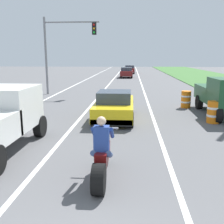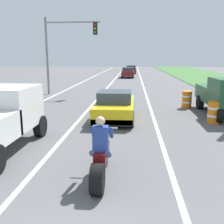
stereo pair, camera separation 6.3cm
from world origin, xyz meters
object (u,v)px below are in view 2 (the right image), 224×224
motorcycle_with_rider (101,158)px  sports_car_yellow (115,106)px  construction_barrel_mid (187,99)px  distant_car_further_ahead (131,69)px  traffic_light_mast_near (63,44)px  distant_car_far_ahead (128,72)px  construction_barrel_nearest (214,112)px

motorcycle_with_rider → sports_car_yellow: bearing=91.1°
construction_barrel_mid → distant_car_further_ahead: (-3.65, 32.74, 0.27)m
traffic_light_mast_near → distant_car_far_ahead: traffic_light_mast_near is taller
motorcycle_with_rider → distant_car_far_ahead: motorcycle_with_rider is taller
traffic_light_mast_near → construction_barrel_mid: bearing=-30.4°
distant_car_further_ahead → motorcycle_with_rider: bearing=-90.4°
construction_barrel_mid → distant_car_further_ahead: 32.94m
distant_car_far_ahead → traffic_light_mast_near: bearing=-104.6°
traffic_light_mast_near → construction_barrel_mid: size_ratio=6.00×
traffic_light_mast_near → distant_car_far_ahead: size_ratio=1.50×
distant_car_far_ahead → distant_car_further_ahead: bearing=87.8°
motorcycle_with_rider → traffic_light_mast_near: traffic_light_mast_near is taller
sports_car_yellow → construction_barrel_mid: size_ratio=4.30×
construction_barrel_nearest → distant_car_far_ahead: distant_car_far_ahead is taller
construction_barrel_nearest → distant_car_further_ahead: 36.61m
distant_car_far_ahead → construction_barrel_nearest: bearing=-80.4°
construction_barrel_nearest → distant_car_far_ahead: bearing=99.6°
construction_barrel_mid → distant_car_far_ahead: 23.57m
construction_barrel_nearest → construction_barrel_mid: (-0.51, 3.64, 0.00)m
distant_car_far_ahead → construction_barrel_mid: bearing=-80.2°
motorcycle_with_rider → distant_car_far_ahead: (-0.10, 32.99, 0.18)m
motorcycle_with_rider → construction_barrel_nearest: size_ratio=2.21×
traffic_light_mast_near → sports_car_yellow: bearing=-60.4°
sports_car_yellow → distant_car_further_ahead: bearing=89.4°
sports_car_yellow → traffic_light_mast_near: (-4.68, 8.25, 3.35)m
traffic_light_mast_near → construction_barrel_nearest: bearing=-43.5°
distant_car_far_ahead → sports_car_yellow: bearing=-90.1°
motorcycle_with_rider → sports_car_yellow: motorcycle_with_rider is taller
traffic_light_mast_near → distant_car_far_ahead: (4.71, 18.10, -3.21)m
traffic_light_mast_near → distant_car_further_ahead: 28.26m
traffic_light_mast_near → distant_car_further_ahead: traffic_light_mast_near is taller
sports_car_yellow → traffic_light_mast_near: bearing=119.6°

